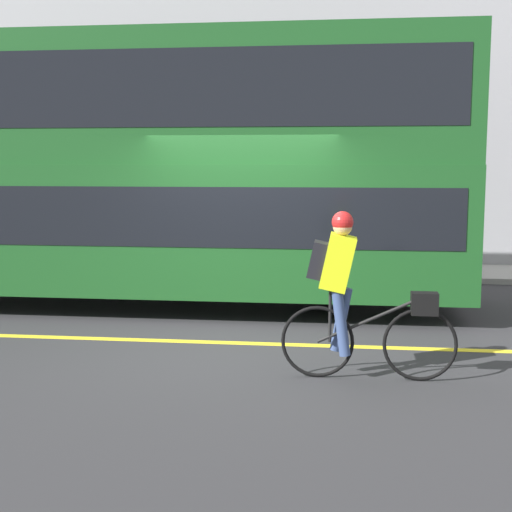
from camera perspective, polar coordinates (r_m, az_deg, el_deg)
ground_plane at (r=8.53m, az=-2.17°, el=-7.11°), size 80.00×80.00×0.00m
road_center_line at (r=8.61m, az=-2.08°, el=-6.94°), size 50.00×0.14×0.01m
sidewalk_curb at (r=13.97m, az=1.50°, el=-1.11°), size 60.00×1.83×0.10m
building_facade at (r=14.90m, az=1.94°, el=11.28°), size 60.00×0.30×6.25m
bus at (r=10.96m, az=-11.66°, el=7.47°), size 10.48×2.52×3.91m
cyclist_on_bike at (r=7.11m, az=7.62°, el=-2.73°), size 1.74×0.32×1.68m
street_sign_post at (r=14.38m, az=-11.25°, el=5.22°), size 0.36×0.09×2.70m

